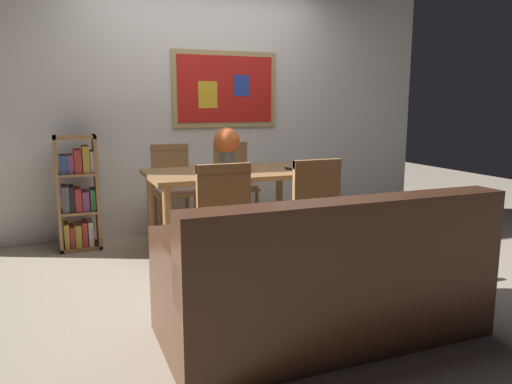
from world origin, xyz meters
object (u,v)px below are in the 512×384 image
dining_table (230,182)px  leather_couch (326,283)px  flower_vase (227,144)px  dining_chair_near_right (310,207)px  potted_ivy (325,196)px  dining_chair_far_left (172,182)px  tv_remote (291,169)px  bookshelf (78,195)px  dining_chair_far_right (233,178)px  dining_chair_near_left (220,215)px

dining_table → leather_couch: bearing=-91.2°
flower_vase → dining_chair_near_right: bearing=-67.5°
potted_ivy → dining_chair_far_left: bearing=176.1°
dining_chair_far_left → potted_ivy: 1.72m
dining_chair_near_right → potted_ivy: size_ratio=1.74×
leather_couch → dining_chair_far_left: bearing=96.8°
dining_chair_far_left → tv_remote: 1.30m
dining_table → tv_remote: (0.52, -0.14, 0.11)m
dining_chair_far_left → dining_table: bearing=-67.1°
dining_chair_near_right → flower_vase: (-0.36, 0.88, 0.42)m
dining_chair_near_right → tv_remote: bearing=76.0°
dining_chair_near_right → tv_remote: size_ratio=5.71×
dining_chair_far_left → dining_chair_near_right: 1.77m
dining_chair_near_right → flower_vase: 1.04m
dining_chair_near_right → flower_vase: size_ratio=2.42×
dining_chair_far_left → bookshelf: bearing=-167.6°
flower_vase → potted_ivy: bearing=24.8°
dining_table → tv_remote: bearing=-15.2°
dining_chair_far_right → dining_chair_near_left: same height
dining_chair_near_left → dining_chair_near_right: same height
dining_chair_far_right → dining_chair_near_right: 1.64m
dining_table → potted_ivy: size_ratio=2.75×
dining_chair_far_left → dining_chair_near_right: (0.70, -1.62, 0.00)m
dining_table → flower_vase: size_ratio=3.82×
leather_couch → potted_ivy: (1.40, 2.44, -0.02)m
dining_chair_far_right → flower_vase: (-0.32, -0.76, 0.42)m
dining_chair_far_right → potted_ivy: 1.08m
dining_table → potted_ivy: dining_table is taller
tv_remote → dining_chair_near_right: bearing=-104.0°
flower_vase → tv_remote: flower_vase is taller
bookshelf → tv_remote: bookshelf is taller
dining_chair_far_right → potted_ivy: (1.05, -0.13, -0.24)m
dining_chair_near_left → dining_chair_far_left: size_ratio=1.00×
dining_chair_far_right → bookshelf: bearing=-172.3°
bookshelf → dining_chair_far_right: bearing=7.7°
dining_chair_near_right → potted_ivy: bearing=56.4°
dining_chair_near_right → potted_ivy: 1.83m
dining_chair_near_left → potted_ivy: (1.72, 1.50, -0.24)m
dining_chair_far_right → potted_ivy: dining_chair_far_right is taller
dining_chair_near_left → tv_remote: bearing=37.0°
dining_chair_far_right → bookshelf: (-1.56, -0.21, -0.04)m
dining_chair_far_left → flower_vase: size_ratio=2.42×
dining_table → bookshelf: 1.40m
dining_chair_far_left → flower_vase: (0.33, -0.75, 0.42)m
dining_chair_near_left → dining_chair_near_right: bearing=-0.8°
leather_couch → dining_chair_far_right: bearing=82.3°
tv_remote → leather_couch: bearing=-109.3°
potted_ivy → tv_remote: 1.26m
dining_table → dining_chair_far_right: size_ratio=1.58×
leather_couch → bookshelf: bookshelf is taller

